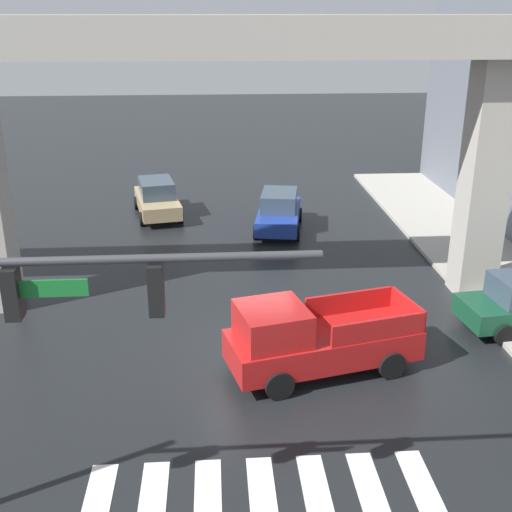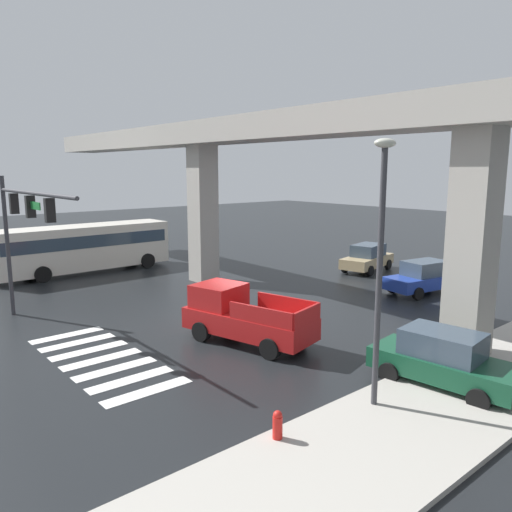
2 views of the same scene
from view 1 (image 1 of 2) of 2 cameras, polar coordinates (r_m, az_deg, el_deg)
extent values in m
plane|color=black|center=(18.72, -0.88, -8.18)|extent=(120.00, 120.00, 0.00)
cube|color=silver|center=(13.77, -14.19, -21.31)|extent=(0.55, 2.80, 0.01)
cube|color=silver|center=(13.62, -9.29, -21.44)|extent=(0.55, 2.80, 0.01)
cube|color=silver|center=(13.55, -4.32, -21.43)|extent=(0.55, 2.80, 0.01)
cube|color=silver|center=(13.58, 0.67, -21.27)|extent=(0.55, 2.80, 0.01)
cube|color=silver|center=(13.69, 5.59, -20.97)|extent=(0.55, 2.80, 0.01)
cube|color=silver|center=(13.89, 10.38, -20.54)|extent=(0.55, 2.80, 0.01)
cube|color=silver|center=(14.17, 14.98, -19.99)|extent=(0.55, 2.80, 0.01)
cube|color=#ADA89E|center=(19.78, -1.59, 19.01)|extent=(52.28, 2.50, 1.20)
cube|color=#ADA89E|center=(22.25, 19.69, 6.24)|extent=(1.30, 1.30, 7.84)
cube|color=red|center=(17.36, 6.00, -7.87)|extent=(5.41, 3.08, 0.80)
cube|color=red|center=(16.48, 1.46, -6.08)|extent=(2.07, 2.11, 0.90)
cube|color=#3F5160|center=(16.35, -0.09, -6.31)|extent=(0.50, 1.65, 0.77)
cube|color=red|center=(16.82, 10.90, -6.47)|extent=(2.60, 0.74, 0.60)
cube|color=red|center=(18.20, 8.30, -4.09)|extent=(2.60, 0.74, 0.60)
cube|color=red|center=(18.12, 13.37, -4.58)|extent=(0.52, 1.72, 0.60)
cylinder|color=black|center=(16.33, 2.05, -11.43)|extent=(0.81, 0.46, 0.76)
cylinder|color=black|center=(17.79, 0.05, -8.46)|extent=(0.81, 0.46, 0.76)
cylinder|color=black|center=(17.52, 11.96, -9.48)|extent=(0.81, 0.46, 0.76)
cylinder|color=black|center=(18.89, 9.28, -6.89)|extent=(0.81, 0.46, 0.76)
cube|color=#1E3899|center=(28.32, 2.05, 3.58)|extent=(2.46, 4.53, 0.64)
cube|color=#384756|center=(28.22, 2.08, 4.99)|extent=(1.85, 2.46, 0.76)
cylinder|color=black|center=(27.12, 3.67, 2.03)|extent=(0.34, 0.67, 0.64)
cylinder|color=black|center=(27.23, 0.04, 2.15)|extent=(0.34, 0.67, 0.64)
cylinder|color=black|center=(29.65, 3.88, 3.70)|extent=(0.34, 0.67, 0.64)
cylinder|color=black|center=(29.75, 0.55, 3.81)|extent=(0.34, 0.67, 0.64)
cylinder|color=black|center=(21.40, 18.96, -4.53)|extent=(0.66, 0.31, 0.64)
cylinder|color=black|center=(20.08, 21.28, -6.57)|extent=(0.66, 0.31, 0.64)
cube|color=tan|center=(30.68, -8.80, 4.72)|extent=(2.57, 4.56, 0.64)
cube|color=#384756|center=(30.59, -8.89, 6.03)|extent=(1.90, 2.49, 0.76)
cylinder|color=black|center=(29.60, -6.79, 3.57)|extent=(0.36, 0.67, 0.64)
cylinder|color=black|center=(29.42, -10.11, 3.28)|extent=(0.36, 0.67, 0.64)
cylinder|color=black|center=(32.14, -7.52, 4.94)|extent=(0.36, 0.67, 0.64)
cylinder|color=black|center=(31.97, -10.59, 4.68)|extent=(0.36, 0.67, 0.64)
cylinder|color=#38383D|center=(10.20, -18.62, -0.46)|extent=(8.60, 0.14, 0.14)
cube|color=black|center=(10.53, -20.93, -3.15)|extent=(0.24, 0.32, 0.84)
sphere|color=red|center=(10.43, -21.12, -1.85)|extent=(0.17, 0.17, 0.17)
cube|color=black|center=(10.09, -8.90, -2.98)|extent=(0.24, 0.32, 0.84)
sphere|color=red|center=(9.99, -8.99, -1.62)|extent=(0.17, 0.17, 0.17)
cube|color=#19722D|center=(10.33, -17.74, -2.77)|extent=(1.10, 0.04, 0.28)
camera|label=2|loc=(17.27, 71.98, -2.68)|focal=34.87mm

